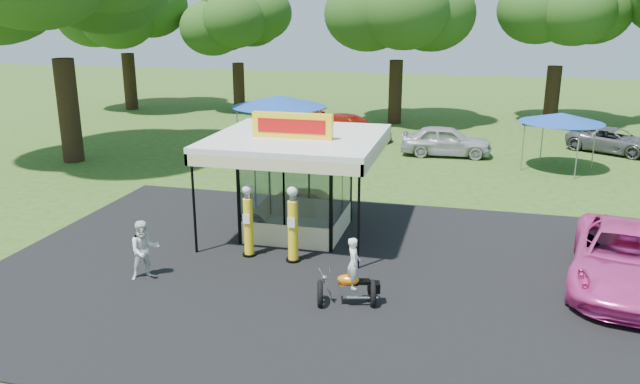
{
  "coord_description": "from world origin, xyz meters",
  "views": [
    {
      "loc": [
        3.6,
        -14.15,
        7.33
      ],
      "look_at": [
        -0.98,
        4.0,
        1.81
      ],
      "focal_mm": 35.0,
      "sensor_mm": 36.0,
      "label": 1
    }
  ],
  "objects_px": {
    "tent_west": "(279,102)",
    "bg_car_b": "(350,127)",
    "gas_station_kiosk": "(297,182)",
    "gas_pump_left": "(248,222)",
    "spectator_west": "(144,250)",
    "bg_car_d": "(614,141)",
    "gas_pump_right": "(293,226)",
    "bg_car_c": "(446,141)",
    "pink_sedan": "(627,258)",
    "bg_car_a": "(286,136)",
    "tent_east": "(562,118)",
    "motorcycle": "(351,278)",
    "kiosk_car": "(314,201)"
  },
  "relations": [
    {
      "from": "tent_west",
      "to": "tent_east",
      "type": "relative_size",
      "value": 1.21
    },
    {
      "from": "spectator_west",
      "to": "bg_car_a",
      "type": "distance_m",
      "value": 16.86
    },
    {
      "from": "kiosk_car",
      "to": "bg_car_b",
      "type": "height_order",
      "value": "bg_car_b"
    },
    {
      "from": "bg_car_c",
      "to": "motorcycle",
      "type": "bearing_deg",
      "value": 172.38
    },
    {
      "from": "pink_sedan",
      "to": "tent_west",
      "type": "bearing_deg",
      "value": 149.5
    },
    {
      "from": "gas_pump_right",
      "to": "spectator_west",
      "type": "xyz_separation_m",
      "value": [
        -3.69,
        -2.15,
        -0.29
      ]
    },
    {
      "from": "gas_station_kiosk",
      "to": "pink_sedan",
      "type": "xyz_separation_m",
      "value": [
        9.83,
        -1.92,
        -0.95
      ]
    },
    {
      "from": "gas_station_kiosk",
      "to": "tent_west",
      "type": "relative_size",
      "value": 1.16
    },
    {
      "from": "bg_car_d",
      "to": "bg_car_a",
      "type": "bearing_deg",
      "value": 132.82
    },
    {
      "from": "bg_car_a",
      "to": "bg_car_b",
      "type": "relative_size",
      "value": 0.97
    },
    {
      "from": "gas_pump_left",
      "to": "bg_car_c",
      "type": "relative_size",
      "value": 0.5
    },
    {
      "from": "bg_car_d",
      "to": "tent_west",
      "type": "height_order",
      "value": "tent_west"
    },
    {
      "from": "gas_station_kiosk",
      "to": "motorcycle",
      "type": "xyz_separation_m",
      "value": [
        2.8,
        -4.82,
        -1.04
      ]
    },
    {
      "from": "bg_car_a",
      "to": "bg_car_d",
      "type": "relative_size",
      "value": 1.05
    },
    {
      "from": "gas_station_kiosk",
      "to": "tent_west",
      "type": "height_order",
      "value": "gas_station_kiosk"
    },
    {
      "from": "spectator_west",
      "to": "bg_car_c",
      "type": "height_order",
      "value": "spectator_west"
    },
    {
      "from": "gas_station_kiosk",
      "to": "gas_pump_left",
      "type": "height_order",
      "value": "gas_station_kiosk"
    },
    {
      "from": "bg_car_c",
      "to": "tent_east",
      "type": "relative_size",
      "value": 1.19
    },
    {
      "from": "bg_car_b",
      "to": "tent_west",
      "type": "height_order",
      "value": "tent_west"
    },
    {
      "from": "bg_car_d",
      "to": "tent_west",
      "type": "bearing_deg",
      "value": 140.2
    },
    {
      "from": "gas_pump_right",
      "to": "bg_car_d",
      "type": "distance_m",
      "value": 22.03
    },
    {
      "from": "bg_car_b",
      "to": "tent_east",
      "type": "xyz_separation_m",
      "value": [
        10.89,
        -4.43,
        1.71
      ]
    },
    {
      "from": "motorcycle",
      "to": "pink_sedan",
      "type": "distance_m",
      "value": 7.6
    },
    {
      "from": "gas_station_kiosk",
      "to": "bg_car_d",
      "type": "relative_size",
      "value": 1.16
    },
    {
      "from": "spectator_west",
      "to": "bg_car_b",
      "type": "distance_m",
      "value": 20.55
    },
    {
      "from": "bg_car_c",
      "to": "bg_car_d",
      "type": "height_order",
      "value": "bg_car_c"
    },
    {
      "from": "gas_station_kiosk",
      "to": "tent_east",
      "type": "bearing_deg",
      "value": 50.37
    },
    {
      "from": "pink_sedan",
      "to": "tent_east",
      "type": "distance_m",
      "value": 13.45
    },
    {
      "from": "spectator_west",
      "to": "tent_east",
      "type": "bearing_deg",
      "value": 9.96
    },
    {
      "from": "gas_station_kiosk",
      "to": "bg_car_b",
      "type": "relative_size",
      "value": 1.08
    },
    {
      "from": "bg_car_a",
      "to": "bg_car_b",
      "type": "distance_m",
      "value": 4.57
    },
    {
      "from": "gas_pump_right",
      "to": "bg_car_b",
      "type": "height_order",
      "value": "gas_pump_right"
    },
    {
      "from": "pink_sedan",
      "to": "tent_west",
      "type": "distance_m",
      "value": 18.22
    },
    {
      "from": "bg_car_a",
      "to": "bg_car_d",
      "type": "height_order",
      "value": "bg_car_a"
    },
    {
      "from": "pink_sedan",
      "to": "bg_car_b",
      "type": "relative_size",
      "value": 1.2
    },
    {
      "from": "bg_car_c",
      "to": "bg_car_a",
      "type": "bearing_deg",
      "value": 92.47
    },
    {
      "from": "bg_car_a",
      "to": "bg_car_c",
      "type": "relative_size",
      "value": 1.06
    },
    {
      "from": "tent_east",
      "to": "gas_pump_right",
      "type": "bearing_deg",
      "value": -122.63
    },
    {
      "from": "spectator_west",
      "to": "tent_west",
      "type": "distance_m",
      "value": 14.76
    },
    {
      "from": "gas_pump_left",
      "to": "spectator_west",
      "type": "relative_size",
      "value": 1.35
    },
    {
      "from": "gas_pump_right",
      "to": "spectator_west",
      "type": "relative_size",
      "value": 1.39
    },
    {
      "from": "gas_pump_left",
      "to": "bg_car_c",
      "type": "height_order",
      "value": "gas_pump_left"
    },
    {
      "from": "gas_station_kiosk",
      "to": "bg_car_b",
      "type": "distance_m",
      "value": 15.96
    },
    {
      "from": "bg_car_a",
      "to": "kiosk_car",
      "type": "bearing_deg",
      "value": -128.55
    },
    {
      "from": "kiosk_car",
      "to": "bg_car_d",
      "type": "distance_m",
      "value": 18.69
    },
    {
      "from": "spectator_west",
      "to": "bg_car_d",
      "type": "relative_size",
      "value": 0.37
    },
    {
      "from": "gas_station_kiosk",
      "to": "spectator_west",
      "type": "distance_m",
      "value": 5.65
    },
    {
      "from": "tent_west",
      "to": "bg_car_b",
      "type": "bearing_deg",
      "value": 67.89
    },
    {
      "from": "motorcycle",
      "to": "bg_car_d",
      "type": "height_order",
      "value": "motorcycle"
    },
    {
      "from": "gas_pump_right",
      "to": "tent_east",
      "type": "height_order",
      "value": "tent_east"
    }
  ]
}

